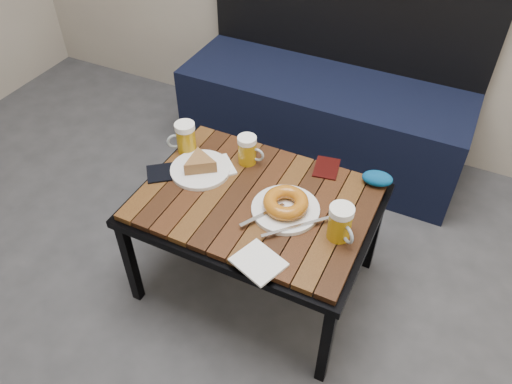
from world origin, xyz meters
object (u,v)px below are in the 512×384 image
at_px(plate_pie, 200,166).
at_px(knit_pouch, 377,178).
at_px(beer_mug_right, 340,223).
at_px(beer_mug_left, 185,138).
at_px(beer_mug_centre, 248,150).
at_px(plate_bagel, 286,206).
at_px(passport_burgundy, 327,168).
at_px(bench, 324,110).
at_px(passport_navy, 166,172).
at_px(cafe_table, 256,207).

height_order(plate_pie, knit_pouch, plate_pie).
bearing_deg(beer_mug_right, beer_mug_left, -155.07).
distance_m(beer_mug_centre, plate_bagel, 0.30).
bearing_deg(passport_burgundy, plate_pie, -162.27).
height_order(plate_pie, passport_burgundy, plate_pie).
bearing_deg(passport_burgundy, beer_mug_centre, -171.56).
bearing_deg(bench, passport_burgundy, -70.51).
relative_size(beer_mug_left, passport_navy, 0.90).
relative_size(bench, passport_burgundy, 11.40).
relative_size(plate_bagel, passport_navy, 1.99).
xyz_separation_m(beer_mug_centre, plate_pie, (-0.13, -0.13, -0.03)).
distance_m(beer_mug_left, beer_mug_right, 0.70).
relative_size(passport_navy, passport_burgundy, 1.13).
height_order(plate_pie, plate_bagel, plate_bagel).
bearing_deg(passport_navy, beer_mug_centre, 89.55).
bearing_deg(plate_bagel, passport_navy, -178.69).
distance_m(cafe_table, beer_mug_left, 0.40).
relative_size(beer_mug_left, knit_pouch, 1.12).
distance_m(beer_mug_left, passport_burgundy, 0.55).
bearing_deg(beer_mug_right, bench, 150.67).
bearing_deg(bench, knit_pouch, -57.12).
distance_m(plate_pie, passport_navy, 0.13).
height_order(cafe_table, beer_mug_centre, beer_mug_centre).
relative_size(passport_burgundy, knit_pouch, 1.10).
bearing_deg(plate_bagel, beer_mug_centre, 142.45).
xyz_separation_m(bench, plate_pie, (-0.19, -0.88, 0.22)).
relative_size(cafe_table, beer_mug_right, 6.56).
distance_m(beer_mug_left, beer_mug_centre, 0.25).
xyz_separation_m(passport_burgundy, knit_pouch, (0.19, 0.00, 0.02)).
bearing_deg(cafe_table, beer_mug_left, 161.24).
height_order(beer_mug_centre, knit_pouch, beer_mug_centre).
bearing_deg(beer_mug_centre, bench, 83.33).
relative_size(beer_mug_centre, passport_navy, 0.83).
bearing_deg(passport_burgundy, passport_navy, -161.73).
height_order(bench, beer_mug_left, bench).
xyz_separation_m(cafe_table, passport_navy, (-0.36, -0.03, 0.05)).
xyz_separation_m(plate_pie, passport_burgundy, (0.42, 0.22, -0.02)).
distance_m(bench, beer_mug_centre, 0.80).
bearing_deg(beer_mug_right, passport_burgundy, 155.34).
height_order(beer_mug_right, plate_pie, beer_mug_right).
relative_size(plate_pie, knit_pouch, 2.01).
xyz_separation_m(plate_bagel, passport_burgundy, (0.05, 0.28, -0.02)).
relative_size(cafe_table, beer_mug_left, 6.72).
height_order(beer_mug_left, knit_pouch, beer_mug_left).
distance_m(beer_mug_centre, beer_mug_right, 0.48).
distance_m(beer_mug_right, passport_burgundy, 0.35).
relative_size(beer_mug_left, beer_mug_centre, 1.09).
distance_m(beer_mug_left, plate_bagel, 0.50).
bearing_deg(knit_pouch, plate_bagel, -131.20).
distance_m(passport_navy, passport_burgundy, 0.60).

